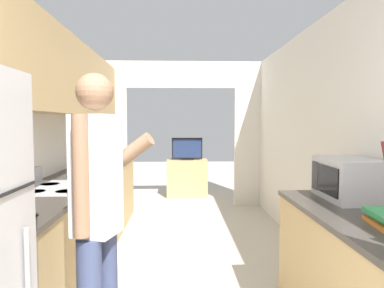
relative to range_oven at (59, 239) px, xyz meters
name	(u,v)px	position (x,y,z in m)	size (l,w,h in m)	color
wall_left	(32,110)	(-0.25, 0.13, 1.11)	(0.38, 7.74, 2.50)	white
wall_right	(363,149)	(2.49, -0.30, 0.79)	(0.06, 7.74, 2.50)	white
wall_far_with_doorway	(181,122)	(1.07, 3.00, 1.00)	(3.16, 0.06, 2.50)	white
counter_left	(83,215)	(-0.01, 0.78, 0.00)	(0.62, 4.06, 0.91)	tan
range_oven	(59,239)	(0.00, 0.00, 0.00)	(0.66, 0.74, 1.05)	#B7B7BC
person	(97,221)	(0.59, -1.09, 0.47)	(0.55, 0.45, 1.72)	#384266
microwave	(349,179)	(2.26, -0.54, 0.60)	(0.36, 0.52, 0.29)	#B7B7BC
tv_cabinet	(187,178)	(1.19, 3.75, -0.10)	(0.79, 0.42, 0.73)	tan
television	(187,149)	(1.19, 3.71, 0.48)	(0.59, 0.16, 0.43)	black
knife	(74,175)	(-0.05, 0.62, 0.46)	(0.17, 0.31, 0.02)	#B7B7BC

